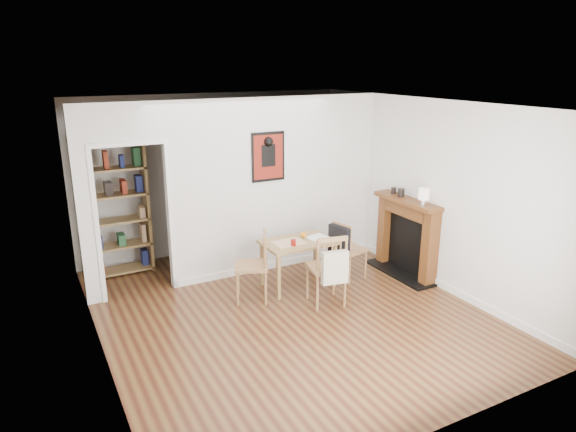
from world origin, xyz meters
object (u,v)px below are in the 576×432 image
chair_left (251,266)px  red_glass (293,242)px  bookshelf (118,208)px  orange_fruit (304,235)px  fireplace (407,234)px  notebook (317,237)px  chair_right (349,249)px  ceramic_jar_b (394,191)px  mantel_lamp (424,195)px  dining_table (298,247)px  ceramic_jar_a (401,193)px  chair_front (327,268)px

chair_left → red_glass: bearing=-4.2°
bookshelf → orange_fruit: (2.24, -1.58, -0.30)m
chair_left → fireplace: 2.44m
notebook → chair_right: bearing=-13.4°
chair_right → ceramic_jar_b: (0.86, 0.11, 0.75)m
mantel_lamp → ceramic_jar_b: mantel_lamp is taller
bookshelf → mantel_lamp: (3.67, -2.40, 0.30)m
dining_table → bookshelf: bookshelf is taller
mantel_lamp → ceramic_jar_b: (0.07, 0.72, -0.10)m
mantel_lamp → fireplace: bearing=76.3°
mantel_lamp → ceramic_jar_a: mantel_lamp is taller
bookshelf → ceramic_jar_b: size_ratio=21.06×
chair_left → notebook: bearing=4.7°
ceramic_jar_a → ceramic_jar_b: ceramic_jar_a is taller
red_glass → orange_fruit: (0.29, 0.23, -0.00)m
orange_fruit → notebook: orange_fruit is taller
chair_left → chair_right: chair_left is taller
dining_table → ceramic_jar_a: 1.76m
orange_fruit → red_glass: bearing=-141.1°
ceramic_jar_b → chair_front: bearing=-157.6°
dining_table → chair_right: bearing=-8.2°
dining_table → ceramic_jar_a: (1.63, -0.18, 0.63)m
bookshelf → ceramic_jar_b: bookshelf is taller
chair_front → chair_right: bearing=36.9°
chair_left → orange_fruit: 0.95m
fireplace → orange_fruit: 1.59m
red_glass → mantel_lamp: bearing=-18.8°
notebook → mantel_lamp: bearing=-29.5°
fireplace → ceramic_jar_a: ceramic_jar_a is taller
dining_table → bookshelf: (-2.09, 1.69, 0.42)m
fireplace → ceramic_jar_b: (-0.02, 0.34, 0.59)m
orange_fruit → ceramic_jar_a: size_ratio=0.69×
bookshelf → ceramic_jar_a: size_ratio=17.06×
chair_left → chair_front: size_ratio=0.96×
fireplace → red_glass: size_ratio=13.86×
chair_left → red_glass: chair_left is taller
chair_left → notebook: 1.09m
chair_left → mantel_lamp: mantel_lamp is taller
dining_table → mantel_lamp: 1.87m
orange_fruit → chair_right: bearing=-18.8°
chair_right → orange_fruit: size_ratio=10.60×
red_glass → ceramic_jar_a: 1.85m
chair_right → bookshelf: 3.44m
chair_front → bookshelf: 3.22m
orange_fruit → fireplace: bearing=-16.2°
orange_fruit → ceramic_jar_a: bearing=-11.0°
orange_fruit → chair_left: bearing=-168.1°
dining_table → ceramic_jar_b: ceramic_jar_b is taller
bookshelf → red_glass: bearing=-43.1°
chair_left → fireplace: size_ratio=0.76×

